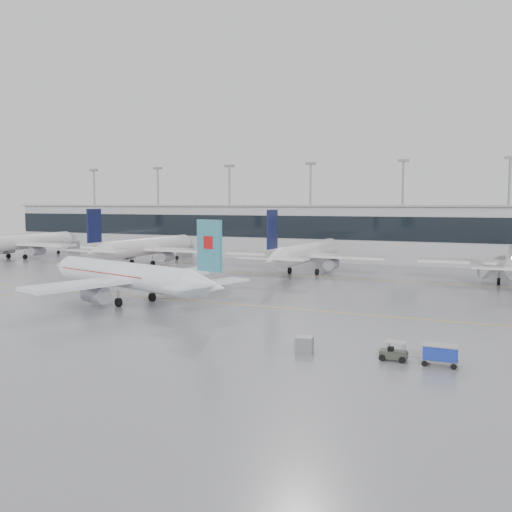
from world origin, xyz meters
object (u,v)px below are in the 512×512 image
at_px(air_canada_jet, 130,276).
at_px(gse_unit, 305,345).
at_px(baggage_cart, 440,353).
at_px(baggage_tug, 394,354).

bearing_deg(air_canada_jet, gse_unit, 170.73).
height_order(air_canada_jet, baggage_cart, air_canada_jet).
xyz_separation_m(air_canada_jet, gse_unit, (28.57, -13.99, -2.73)).
distance_m(air_canada_jet, gse_unit, 31.93).
height_order(baggage_cart, gse_unit, baggage_cart).
bearing_deg(gse_unit, baggage_cart, -5.62).
distance_m(air_canada_jet, baggage_tug, 38.35).
relative_size(baggage_tug, gse_unit, 2.27).
relative_size(air_canada_jet, gse_unit, 24.34).
bearing_deg(baggage_cart, gse_unit, -175.43).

